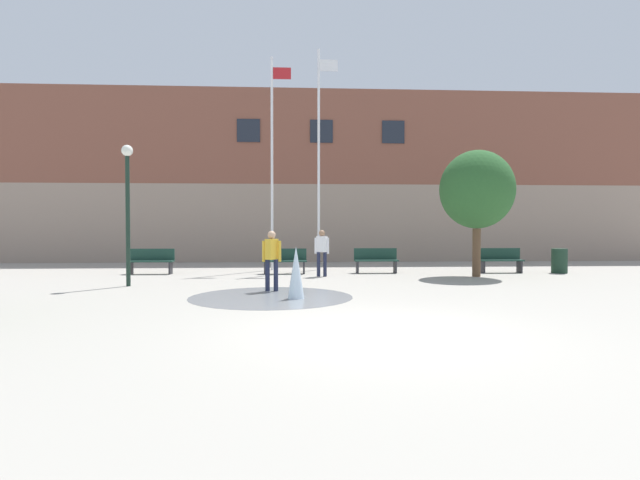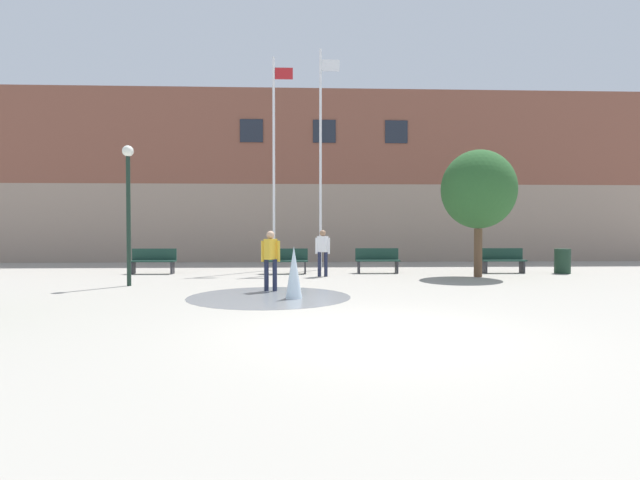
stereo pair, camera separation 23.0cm
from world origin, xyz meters
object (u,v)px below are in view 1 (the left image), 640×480
park_bench_under_right_flagpole (376,260)px  lamp_post_left_lane (128,195)px  park_bench_center (285,261)px  flagpole_right (319,154)px  adult_near_bench (272,256)px  park_bench_far_right (500,260)px  teen_by_trashcan (322,249)px  flagpole_left (273,158)px  park_bench_left_of_flagpoles (151,261)px  trash_can (559,261)px  street_tree_near_building (477,190)px

park_bench_under_right_flagpole → lamp_post_left_lane: bearing=-154.5°
park_bench_under_right_flagpole → park_bench_center: bearing=-178.0°
park_bench_under_right_flagpole → flagpole_right: size_ratio=0.18×
park_bench_center → adult_near_bench: bearing=-93.0°
park_bench_center → park_bench_far_right: 8.00m
teen_by_trashcan → flagpole_left: size_ratio=0.19×
flagpole_right → park_bench_far_right: bearing=-13.6°
park_bench_left_of_flagpoles → park_bench_under_right_flagpole: 8.16m
teen_by_trashcan → flagpole_left: bearing=152.6°
park_bench_left_of_flagpoles → adult_near_bench: 6.84m
park_bench_left_of_flagpoles → trash_can: size_ratio=1.78×
park_bench_center → teen_by_trashcan: 1.77m
teen_by_trashcan → flagpole_right: flagpole_right is taller
park_bench_center → trash_can: park_bench_center is taller
adult_near_bench → street_tree_near_building: size_ratio=0.37×
park_bench_left_of_flagpoles → flagpole_right: flagpole_right is taller
park_bench_far_right → adult_near_bench: 9.63m
flagpole_right → trash_can: bearing=-12.1°
park_bench_far_right → park_bench_center: bearing=179.8°
adult_near_bench → park_bench_left_of_flagpoles: bearing=-104.2°
park_bench_left_of_flagpoles → park_bench_far_right: (12.79, -0.18, 0.00)m
park_bench_center → lamp_post_left_lane: lamp_post_left_lane is taller
flagpole_left → trash_can: (10.58, -1.88, -3.96)m
park_bench_under_right_flagpole → park_bench_far_right: 4.63m
flagpole_left → trash_can: flagpole_left is taller
teen_by_trashcan → flagpole_right: size_ratio=0.18×
park_bench_far_right → flagpole_right: (-6.64, 1.60, 4.10)m
park_bench_far_right → trash_can: (2.10, -0.28, -0.03)m
park_bench_center → flagpole_right: flagpole_right is taller
adult_near_bench → flagpole_right: size_ratio=0.18×
adult_near_bench → lamp_post_left_lane: lamp_post_left_lane is taller
park_bench_left_of_flagpoles → teen_by_trashcan: (6.08, -1.27, 0.45)m
flagpole_left → park_bench_far_right: bearing=-10.7°
park_bench_far_right → trash_can: park_bench_far_right is taller
park_bench_under_right_flagpole → flagpole_left: bearing=159.2°
park_bench_under_right_flagpole → flagpole_right: (-2.01, 1.46, 4.10)m
street_tree_near_building → park_bench_left_of_flagpoles: bearing=172.0°
park_bench_under_right_flagpole → street_tree_near_building: street_tree_near_building is taller
flagpole_right → lamp_post_left_lane: 7.98m
lamp_post_left_lane → park_bench_center: bearing=39.2°
park_bench_under_right_flagpole → park_bench_far_right: bearing=-1.8°
teen_by_trashcan → flagpole_left: (-1.77, 2.69, 3.48)m
park_bench_under_right_flagpole → lamp_post_left_lane: size_ratio=0.40×
park_bench_left_of_flagpoles → adult_near_bench: size_ratio=1.01×
lamp_post_left_lane → street_tree_near_building: bearing=11.1°
flagpole_left → street_tree_near_building: bearing=-23.2°
park_bench_far_right → lamp_post_left_lane: 13.08m
lamp_post_left_lane → trash_can: lamp_post_left_lane is taller
teen_by_trashcan → street_tree_near_building: 5.65m
adult_near_bench → park_bench_center: bearing=-148.8°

